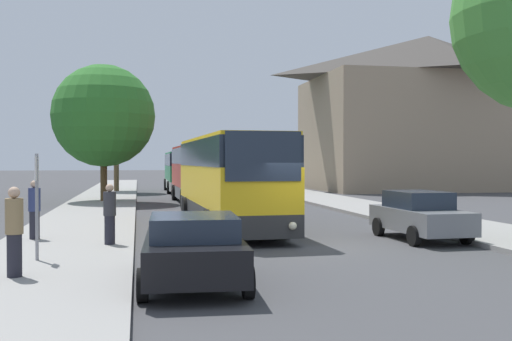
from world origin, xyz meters
TOP-DOWN VIEW (x-y plane):
  - ground_plane at (0.00, 0.00)m, footprint 300.00×300.00m
  - sidewalk_left at (-7.00, 0.00)m, footprint 4.00×120.00m
  - building_right_background at (20.76, 32.89)m, footprint 20.64×13.12m
  - bus_front at (-1.51, 5.45)m, footprint 3.03×11.30m
  - bus_middle at (-1.27, 19.01)m, footprint 2.90×10.66m
  - bus_rear at (-1.25, 32.61)m, footprint 2.89×10.36m
  - parked_car_left_curb at (-3.78, -4.83)m, footprint 2.28×4.06m
  - parked_car_right_near at (4.05, 0.98)m, footprint 2.02×4.16m
  - parked_car_right_far at (3.88, 29.25)m, footprint 2.07×4.41m
  - bus_stop_sign at (-7.28, -1.75)m, footprint 0.08×0.45m
  - pedestrian_waiting_near at (-8.01, 2.38)m, footprint 0.36×0.36m
  - pedestrian_waiting_far at (-5.68, 0.74)m, footprint 0.36×0.36m
  - pedestrian_walking_back at (-7.40, -3.84)m, footprint 0.36×0.36m
  - tree_left_near at (-6.56, 31.91)m, footprint 4.78×4.78m
  - tree_left_far at (-6.90, 20.13)m, footprint 6.14×6.14m

SIDE VIEW (x-z plane):
  - ground_plane at x=0.00m, z-range 0.00..0.00m
  - sidewalk_left at x=-7.00m, z-range 0.00..0.15m
  - parked_car_left_curb at x=-3.78m, z-range 0.04..1.50m
  - parked_car_right_far at x=3.88m, z-range 0.03..1.52m
  - parked_car_right_near at x=4.05m, z-range 0.02..1.59m
  - pedestrian_waiting_far at x=-5.68m, z-range 0.16..1.90m
  - pedestrian_waiting_near at x=-8.01m, z-range 0.16..1.97m
  - pedestrian_walking_back at x=-7.40m, z-range 0.17..2.04m
  - bus_rear at x=-1.25m, z-range 0.11..3.35m
  - bus_stop_sign at x=-7.28m, z-range 0.46..3.04m
  - bus_front at x=-1.51m, z-range 0.12..3.55m
  - bus_middle at x=-1.27m, z-range 0.11..3.57m
  - tree_left_far at x=-6.90m, z-range 1.17..9.36m
  - tree_left_near at x=-6.56m, z-range 1.82..9.99m
  - building_right_background at x=20.76m, z-range 0.00..13.78m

